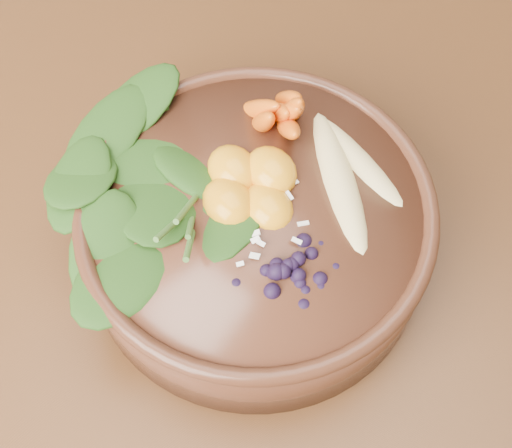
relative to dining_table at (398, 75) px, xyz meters
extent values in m
plane|color=#381E0F|center=(0.00, 0.00, -0.66)|extent=(4.00, 4.00, 0.00)
cube|color=#543117|center=(0.00, 0.00, 0.07)|extent=(1.60, 0.90, 0.04)
cylinder|color=#4F2C1D|center=(-0.29, -0.14, 0.13)|extent=(0.32, 0.32, 0.07)
ellipsoid|color=#E0CC84|center=(-0.20, -0.15, 0.18)|extent=(0.03, 0.14, 0.02)
ellipsoid|color=#E0CC84|center=(-0.22, -0.15, 0.18)|extent=(0.08, 0.14, 0.02)
camera|label=1|loc=(-0.44, -0.37, 0.62)|focal=50.00mm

